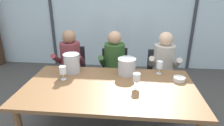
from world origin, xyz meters
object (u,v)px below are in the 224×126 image
dining_table (109,92)px  person_maroon_top (70,63)px  tasting_bowl (179,79)px  person_olive_shirt (114,65)px  ice_bucket_secondary (127,66)px  person_beige_jumper (163,66)px  wine_glass_near_bucket (137,78)px  ice_bucket_primary (72,63)px  wine_glass_center_pour (63,71)px  wine_glass_by_left_taster (160,65)px  chair_center (161,73)px  chair_near_curtain (72,69)px  chair_left_of_center (115,71)px

dining_table → person_maroon_top: 1.08m
dining_table → tasting_bowl: (0.83, 0.21, 0.10)m
person_olive_shirt → tasting_bowl: 1.03m
ice_bucket_secondary → tasting_bowl: 0.66m
person_beige_jumper → wine_glass_near_bucket: person_beige_jumper is taller
ice_bucket_primary → wine_glass_center_pour: bearing=-100.6°
wine_glass_center_pour → person_olive_shirt: bearing=50.2°
wine_glass_by_left_taster → ice_bucket_primary: bearing=-177.4°
person_olive_shirt → ice_bucket_primary: (-0.53, -0.46, 0.19)m
person_olive_shirt → person_maroon_top: bearing=177.2°
ice_bucket_primary → wine_glass_by_left_taster: 1.16m
chair_center → person_beige_jumper: bearing=-91.2°
dining_table → chair_near_curtain: bearing=127.2°
person_maroon_top → tasting_bowl: size_ratio=8.59×
dining_table → chair_near_curtain: size_ratio=2.24×
tasting_bowl → wine_glass_center_pour: wine_glass_center_pour is taller
tasting_bowl → wine_glass_by_left_taster: bearing=137.3°
chair_left_of_center → wine_glass_near_bucket: 1.05m
person_olive_shirt → wine_glass_center_pour: size_ratio=6.92×
person_beige_jumper → wine_glass_by_left_taster: person_beige_jumper is taller
person_olive_shirt → wine_glass_near_bucket: (0.32, -0.81, 0.17)m
ice_bucket_primary → wine_glass_by_left_taster: (1.16, 0.05, -0.01)m
wine_glass_near_bucket → chair_center: bearing=65.3°
chair_left_of_center → person_olive_shirt: (-0.00, -0.13, 0.17)m
chair_near_curtain → ice_bucket_primary: (0.20, -0.62, 0.36)m
chair_left_of_center → wine_glass_by_left_taster: wine_glass_by_left_taster is taller
chair_left_of_center → wine_glass_by_left_taster: (0.62, -0.53, 0.35)m
chair_left_of_center → ice_bucket_primary: size_ratio=3.47×
ice_bucket_secondary → wine_glass_near_bucket: (0.12, -0.36, 0.01)m
person_olive_shirt → ice_bucket_secondary: bearing=-68.9°
wine_glass_by_left_taster → person_beige_jumper: bearing=72.3°
chair_near_curtain → person_beige_jumper: person_beige_jumper is taller
ice_bucket_secondary → tasting_bowl: size_ratio=1.70×
ice_bucket_secondary → wine_glass_near_bucket: bearing=-72.0°
dining_table → person_beige_jumper: size_ratio=1.65×
wine_glass_near_bucket → wine_glass_by_left_taster: bearing=52.8°
chair_center → ice_bucket_primary: size_ratio=3.47×
person_olive_shirt → ice_bucket_secondary: (0.20, -0.45, 0.17)m
person_beige_jumper → person_maroon_top: bearing=-174.5°
chair_center → person_maroon_top: person_maroon_top is taller
dining_table → chair_center: size_ratio=2.24×
ice_bucket_secondary → wine_glass_center_pour: bearing=-162.7°
chair_left_of_center → tasting_bowl: 1.14m
person_maroon_top → person_beige_jumper: size_ratio=1.00×
chair_left_of_center → person_beige_jumper: bearing=-18.5°
person_olive_shirt → wine_glass_center_pour: bearing=-132.6°
chair_near_curtain → ice_bucket_primary: ice_bucket_primary is taller
chair_near_curtain → person_maroon_top: bearing=-88.6°
wine_glass_by_left_taster → wine_glass_near_bucket: bearing=-127.2°
ice_bucket_primary → chair_near_curtain: bearing=108.0°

